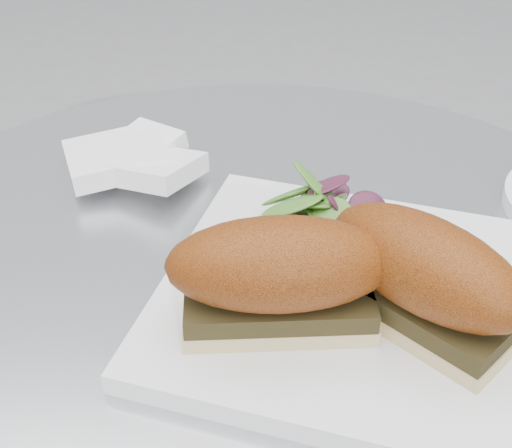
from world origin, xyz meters
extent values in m
cylinder|color=silver|center=(0.00, 0.00, 0.72)|extent=(0.70, 0.70, 0.02)
cube|color=white|center=(0.06, -0.02, 0.74)|extent=(0.29, 0.29, 0.02)
cube|color=#D5B785|center=(0.02, -0.06, 0.75)|extent=(0.13, 0.07, 0.01)
cube|color=black|center=(0.02, -0.06, 0.77)|extent=(0.13, 0.07, 0.01)
ellipsoid|color=#74330B|center=(0.02, -0.06, 0.80)|extent=(0.15, 0.08, 0.06)
cube|color=#D5B785|center=(0.11, -0.05, 0.75)|extent=(0.13, 0.12, 0.01)
cube|color=black|center=(0.11, -0.05, 0.77)|extent=(0.12, 0.12, 0.01)
ellipsoid|color=#74330B|center=(0.11, -0.05, 0.80)|extent=(0.15, 0.14, 0.06)
camera|label=1|loc=(0.04, -0.41, 1.08)|focal=50.00mm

